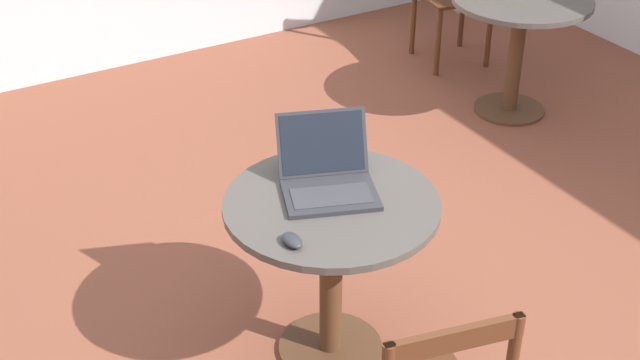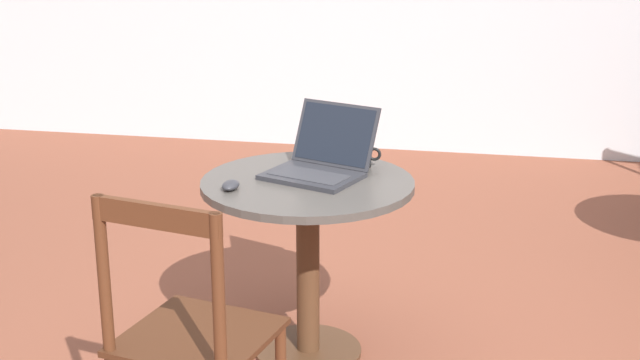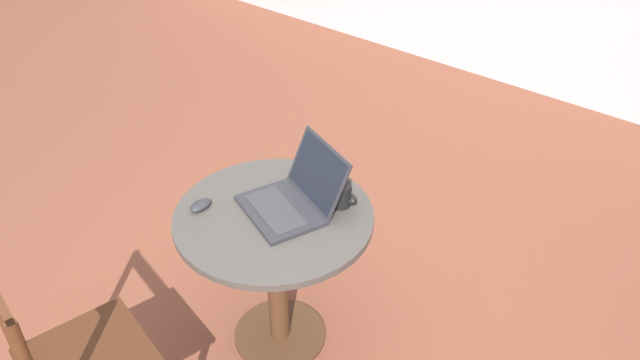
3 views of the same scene
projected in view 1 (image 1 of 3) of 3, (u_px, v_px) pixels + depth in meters
The scene contains 7 objects.
ground_plane at pixel (379, 348), 3.67m from camera, with size 16.00×16.00×0.00m, color brown.
cafe_table_near at pixel (331, 239), 3.37m from camera, with size 0.81×0.81×0.73m.
cafe_table_mid at pixel (519, 25), 5.18m from camera, with size 0.81×0.81×0.73m.
laptop at pixel (328, 178), 3.33m from camera, with size 0.45×0.45×0.25m.
mouse at pixel (292, 240), 3.04m from camera, with size 0.06×0.10×0.03m.
mug at pixel (340, 152), 3.49m from camera, with size 0.13×0.09×0.10m.
drinking_glass at pixel (288, 153), 3.47m from camera, with size 0.07×0.07×0.11m.
Camera 1 is at (-1.60, -2.25, 2.53)m, focal length 50.00 mm.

